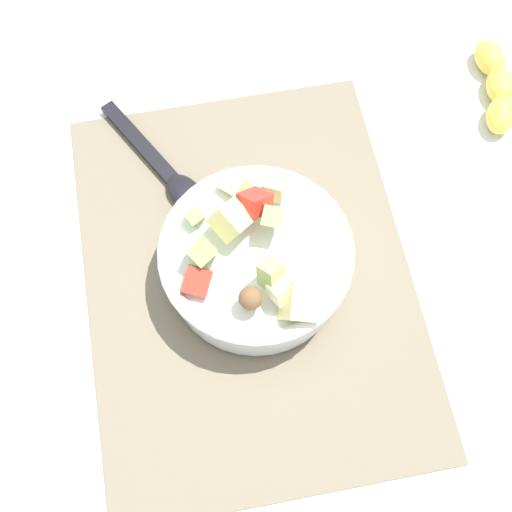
% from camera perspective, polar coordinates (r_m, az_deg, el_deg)
% --- Properties ---
extents(ground_plane, '(2.40, 2.40, 0.00)m').
position_cam_1_polar(ground_plane, '(0.82, -0.63, -1.70)').
color(ground_plane, silver).
extents(placemat, '(0.51, 0.38, 0.01)m').
position_cam_1_polar(placemat, '(0.82, -0.64, -1.62)').
color(placemat, '#756B56').
rests_on(placemat, ground_plane).
extents(salad_bowl, '(0.22, 0.22, 0.12)m').
position_cam_1_polar(salad_bowl, '(0.78, -0.01, -0.30)').
color(salad_bowl, white).
rests_on(salad_bowl, placemat).
extents(serving_spoon, '(0.19, 0.12, 0.01)m').
position_cam_1_polar(serving_spoon, '(0.88, -7.25, 6.78)').
color(serving_spoon, black).
rests_on(serving_spoon, placemat).
extents(banana_whole, '(0.15, 0.07, 0.04)m').
position_cam_1_polar(banana_whole, '(0.99, 18.96, 12.91)').
color(banana_whole, yellow).
rests_on(banana_whole, ground_plane).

